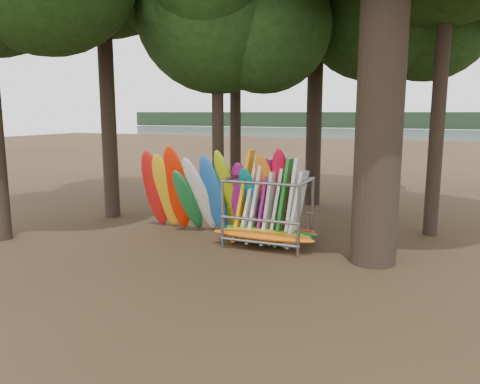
% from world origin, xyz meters
% --- Properties ---
extents(ground, '(120.00, 120.00, 0.00)m').
position_xyz_m(ground, '(0.00, 0.00, 0.00)').
color(ground, '#47331E').
rests_on(ground, ground).
extents(lake, '(160.00, 160.00, 0.00)m').
position_xyz_m(lake, '(0.00, 60.00, 0.00)').
color(lake, gray).
rests_on(lake, ground).
extents(far_shore, '(160.00, 4.00, 4.00)m').
position_xyz_m(far_shore, '(0.00, 110.00, 2.00)').
color(far_shore, black).
rests_on(far_shore, ground).
extents(oak_5, '(6.35, 6.35, 10.10)m').
position_xyz_m(oak_5, '(-1.73, 2.60, 7.32)').
color(oak_5, black).
rests_on(oak_5, ground).
extents(kayak_row, '(5.40, 2.16, 3.10)m').
position_xyz_m(kayak_row, '(-1.13, 1.05, 1.33)').
color(kayak_row, red).
rests_on(kayak_row, ground).
extents(storage_rack, '(3.14, 1.51, 2.89)m').
position_xyz_m(storage_rack, '(0.90, 0.55, 0.97)').
color(storage_rack, slate).
rests_on(storage_rack, ground).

